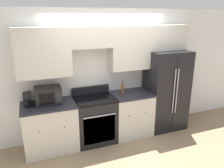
% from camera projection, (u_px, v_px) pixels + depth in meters
% --- Properties ---
extents(ground_plane, '(12.00, 12.00, 0.00)m').
position_uv_depth(ground_plane, '(117.00, 144.00, 4.37)').
color(ground_plane, '#937A5B').
extents(wall_back, '(8.00, 0.39, 2.60)m').
position_uv_depth(wall_back, '(108.00, 63.00, 4.44)').
color(wall_back, white).
rests_on(wall_back, ground_plane).
extents(lower_cabinets_left, '(0.98, 0.64, 0.92)m').
position_uv_depth(lower_cabinets_left, '(51.00, 127.00, 4.09)').
color(lower_cabinets_left, beige).
rests_on(lower_cabinets_left, ground_plane).
extents(lower_cabinets_right, '(0.84, 0.64, 0.92)m').
position_uv_depth(lower_cabinets_right, '(131.00, 113.00, 4.66)').
color(lower_cabinets_right, beige).
rests_on(lower_cabinets_right, ground_plane).
extents(oven_range, '(0.78, 0.65, 1.08)m').
position_uv_depth(oven_range, '(95.00, 119.00, 4.38)').
color(oven_range, black).
rests_on(oven_range, ground_plane).
extents(refrigerator, '(0.87, 0.76, 1.76)m').
position_uv_depth(refrigerator, '(165.00, 90.00, 4.86)').
color(refrigerator, black).
rests_on(refrigerator, ground_plane).
extents(microwave, '(0.46, 0.36, 0.31)m').
position_uv_depth(microwave, '(48.00, 95.00, 3.96)').
color(microwave, black).
rests_on(microwave, lower_cabinets_left).
extents(bottle, '(0.06, 0.06, 0.26)m').
position_uv_depth(bottle, '(123.00, 89.00, 4.48)').
color(bottle, brown).
rests_on(bottle, lower_cabinets_right).
extents(coffee_maker, '(0.14, 0.24, 0.23)m').
position_uv_depth(coffee_maker, '(28.00, 100.00, 3.88)').
color(coffee_maker, black).
rests_on(coffee_maker, lower_cabinets_left).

